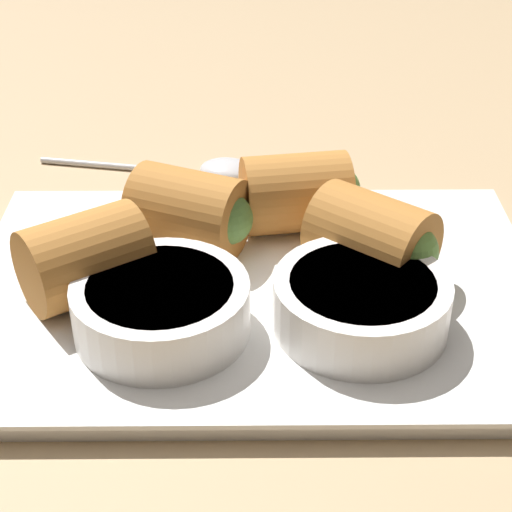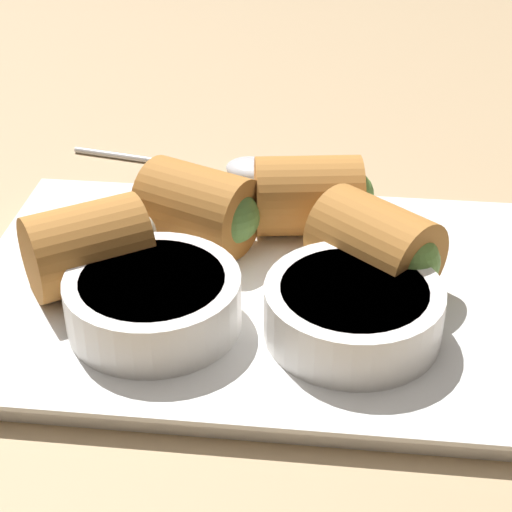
{
  "view_description": "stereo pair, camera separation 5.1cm",
  "coord_description": "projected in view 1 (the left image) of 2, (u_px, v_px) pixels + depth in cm",
  "views": [
    {
      "loc": [
        -2.36,
        43.54,
        33.29
      ],
      "look_at": [
        -2.69,
        0.57,
        5.61
      ],
      "focal_mm": 60.0,
      "sensor_mm": 36.0,
      "label": 1
    },
    {
      "loc": [
        -7.42,
        43.28,
        33.29
      ],
      "look_at": [
        -2.69,
        0.57,
        5.61
      ],
      "focal_mm": 60.0,
      "sensor_mm": 36.0,
      "label": 2
    }
  ],
  "objects": [
    {
      "name": "dipping_bowl_near",
      "position": [
        161.0,
        306.0,
        0.48
      ],
      "size": [
        9.95,
        9.95,
        3.13
      ],
      "color": "white",
      "rests_on": "serving_plate"
    },
    {
      "name": "roll_back_left",
      "position": [
        92.0,
        255.0,
        0.5
      ],
      "size": [
        8.68,
        8.23,
        5.26
      ],
      "color": "#B77533",
      "rests_on": "serving_plate"
    },
    {
      "name": "roll_back_right",
      "position": [
        302.0,
        192.0,
        0.57
      ],
      "size": [
        8.17,
        6.23,
        5.26
      ],
      "color": "#B77533",
      "rests_on": "serving_plate"
    },
    {
      "name": "dipping_bowl_far",
      "position": [
        361.0,
        302.0,
        0.48
      ],
      "size": [
        9.95,
        9.95,
        3.13
      ],
      "color": "white",
      "rests_on": "serving_plate"
    },
    {
      "name": "roll_front_right",
      "position": [
        195.0,
        212.0,
        0.55
      ],
      "size": [
        8.46,
        7.61,
        5.26
      ],
      "color": "#B77533",
      "rests_on": "serving_plate"
    },
    {
      "name": "roll_front_left",
      "position": [
        378.0,
        239.0,
        0.52
      ],
      "size": [
        8.69,
        8.46,
        5.26
      ],
      "color": "#B77533",
      "rests_on": "serving_plate"
    },
    {
      "name": "table_surface",
      "position": [
        213.0,
        312.0,
        0.54
      ],
      "size": [
        180.0,
        140.0,
        2.0
      ],
      "color": "tan",
      "rests_on": "ground"
    },
    {
      "name": "spoon",
      "position": [
        213.0,
        169.0,
        0.67
      ],
      "size": [
        17.64,
        5.14,
        1.49
      ],
      "color": "silver",
      "rests_on": "table_surface"
    },
    {
      "name": "serving_plate",
      "position": [
        256.0,
        295.0,
        0.53
      ],
      "size": [
        35.04,
        24.3,
        1.5
      ],
      "color": "white",
      "rests_on": "table_surface"
    }
  ]
}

